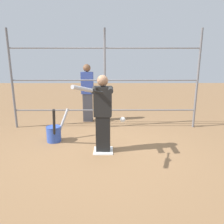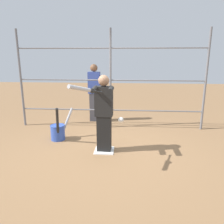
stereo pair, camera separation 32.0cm
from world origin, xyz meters
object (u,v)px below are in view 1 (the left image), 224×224
at_px(softball_in_flight, 123,120).
at_px(bat_bucket, 54,133).
at_px(bystander_behind_fence, 87,92).
at_px(batter, 103,112).
at_px(baseball_bat_swinging, 85,89).

height_order(softball_in_flight, bat_bucket, softball_in_flight).
xyz_separation_m(bat_bucket, bystander_behind_fence, (-0.62, -1.65, 0.68)).
relative_size(batter, bat_bucket, 1.85).
relative_size(baseball_bat_swinging, bat_bucket, 0.81).
relative_size(batter, baseball_bat_swinging, 2.28).
height_order(baseball_bat_swinging, softball_in_flight, baseball_bat_swinging).
height_order(batter, bystander_behind_fence, bystander_behind_fence).
distance_m(softball_in_flight, bystander_behind_fence, 2.98).
height_order(baseball_bat_swinging, bat_bucket, baseball_bat_swinging).
bearing_deg(softball_in_flight, baseball_bat_swinging, 16.70).
distance_m(softball_in_flight, bat_bucket, 2.04).
xyz_separation_m(baseball_bat_swinging, bystander_behind_fence, (0.29, -3.02, -0.53)).
height_order(bat_bucket, bystander_behind_fence, bystander_behind_fence).
relative_size(softball_in_flight, bat_bucket, 0.11).
relative_size(batter, softball_in_flight, 16.48).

